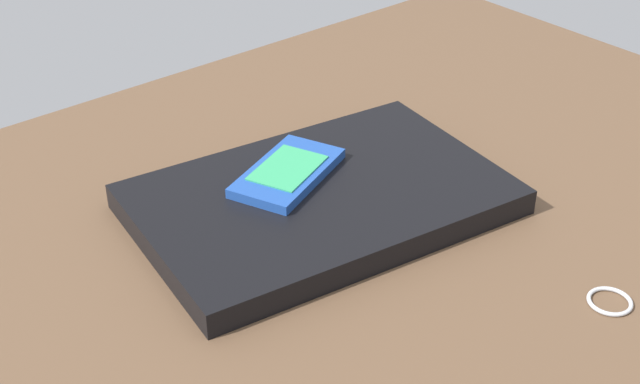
{
  "coord_description": "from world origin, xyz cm",
  "views": [
    {
      "loc": [
        -37.99,
        -46.75,
        48.07
      ],
      "look_at": [
        5.56,
        5.44,
        5.0
      ],
      "focal_mm": 49.2,
      "sensor_mm": 36.0,
      "label": 1
    }
  ],
  "objects": [
    {
      "name": "desk_surface",
      "position": [
        0.0,
        0.0,
        1.5
      ],
      "size": [
        120.0,
        80.0,
        3.0
      ],
      "primitive_type": "cube",
      "color": "brown",
      "rests_on": "ground"
    },
    {
      "name": "laptop_closed",
      "position": [
        5.56,
        5.44,
        4.21
      ],
      "size": [
        36.01,
        26.23,
        2.42
      ],
      "primitive_type": "cube",
      "rotation": [
        0.0,
        0.0,
        -0.14
      ],
      "color": "black",
      "rests_on": "desk_surface"
    },
    {
      "name": "cell_phone_on_laptop",
      "position": [
        4.49,
        8.88,
        5.93
      ],
      "size": [
        13.12,
        10.25,
        1.08
      ],
      "color": "#1E479E",
      "rests_on": "laptop_closed"
    },
    {
      "name": "key_ring",
      "position": [
        14.74,
        -19.78,
        3.18
      ],
      "size": [
        3.64,
        3.64,
        0.36
      ],
      "primitive_type": "torus",
      "color": "silver",
      "rests_on": "desk_surface"
    }
  ]
}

